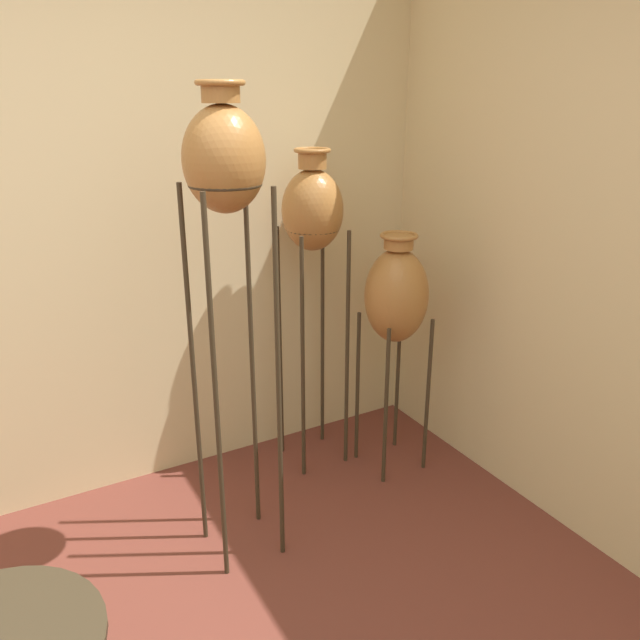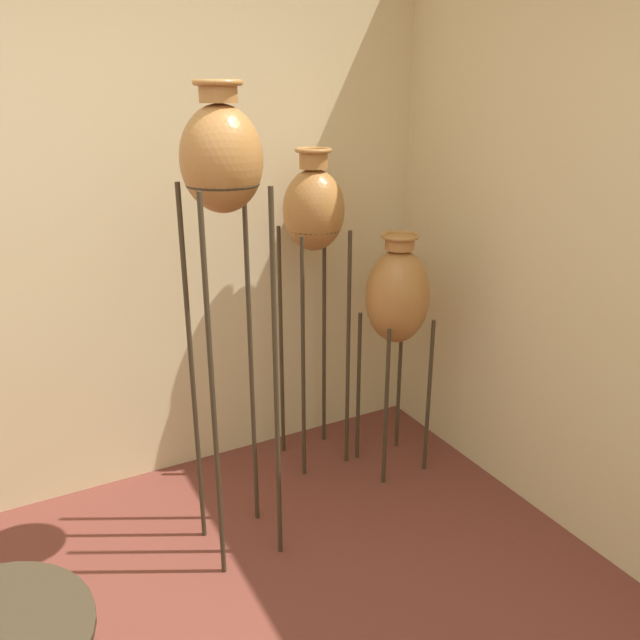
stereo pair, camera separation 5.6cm
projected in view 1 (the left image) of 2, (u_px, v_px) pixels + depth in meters
wall_back at (30, 222)px, 2.63m from camera, size 7.85×0.06×2.70m
vase_stand_tall at (225, 174)px, 2.19m from camera, size 0.29×0.29×1.91m
vase_stand_medium at (313, 216)px, 2.96m from camera, size 0.29×0.29×1.63m
vase_stand_short at (396, 297)px, 3.03m from camera, size 0.31×0.31×1.24m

